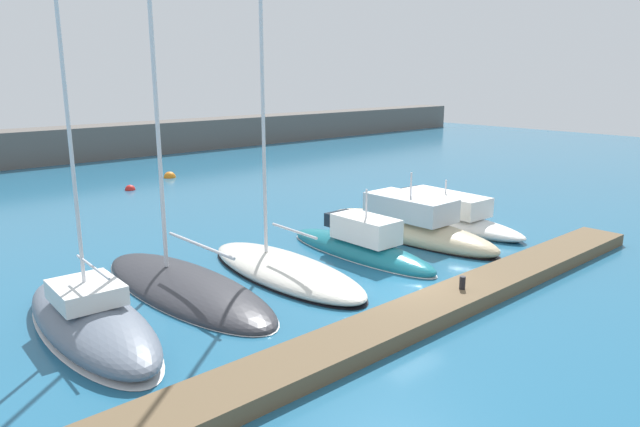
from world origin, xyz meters
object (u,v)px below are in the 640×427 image
dock_bollard (462,283)px  sailboat_charcoal_second (184,286)px  motorboat_white_sixth (438,214)px  sailboat_ivory_third (284,269)px  sailboat_slate_nearest (91,320)px  motorboat_sand_fifth (407,226)px  motorboat_teal_fourth (360,247)px  mooring_buoy_orange (170,178)px  mooring_buoy_red (130,190)px

dock_bollard → sailboat_charcoal_second: bearing=130.9°
motorboat_white_sixth → sailboat_ivory_third: bearing=97.2°
sailboat_slate_nearest → motorboat_sand_fifth: size_ratio=1.50×
sailboat_ivory_third → motorboat_teal_fourth: sailboat_ivory_third is taller
sailboat_charcoal_second → mooring_buoy_orange: sailboat_charcoal_second is taller
mooring_buoy_red → sailboat_charcoal_second: bearing=-109.2°
sailboat_ivory_third → motorboat_sand_fifth: bearing=-85.2°
mooring_buoy_red → dock_bollard: (-0.19, -25.84, 0.71)m
sailboat_charcoal_second → motorboat_sand_fifth: bearing=-94.4°
dock_bollard → motorboat_white_sixth: bearing=41.0°
sailboat_ivory_third → mooring_buoy_red: 19.90m
motorboat_sand_fifth → dock_bollard: motorboat_sand_fifth is taller
motorboat_white_sixth → dock_bollard: bearing=133.7°
mooring_buoy_red → motorboat_white_sixth: bearing=-67.4°
sailboat_ivory_third → motorboat_white_sixth: size_ratio=1.47×
sailboat_charcoal_second → motorboat_white_sixth: (14.33, -0.27, 0.31)m
sailboat_slate_nearest → mooring_buoy_red: bearing=-24.4°
motorboat_teal_fourth → mooring_buoy_red: bearing=3.9°
motorboat_teal_fourth → mooring_buoy_orange: motorboat_teal_fourth is taller
sailboat_charcoal_second → mooring_buoy_orange: bearing=-27.3°
sailboat_charcoal_second → sailboat_ivory_third: bearing=-107.5°
sailboat_slate_nearest → motorboat_white_sixth: (18.12, 1.00, 0.07)m
mooring_buoy_red → motorboat_sand_fifth: bearing=-76.1°
dock_bollard → motorboat_sand_fifth: bearing=52.6°
mooring_buoy_red → mooring_buoy_orange: bearing=30.6°
sailboat_charcoal_second → dock_bollard: (6.30, -7.26, 0.54)m
motorboat_white_sixth → motorboat_teal_fourth: bearing=101.4°
sailboat_charcoal_second → dock_bollard: sailboat_charcoal_second is taller
motorboat_white_sixth → mooring_buoy_orange: 21.64m
motorboat_sand_fifth → motorboat_white_sixth: bearing=-81.0°
motorboat_white_sixth → dock_bollard: (-8.03, -6.99, 0.23)m
sailboat_slate_nearest → motorboat_white_sixth: 18.15m
motorboat_sand_fifth → sailboat_ivory_third: bearing=92.3°
motorboat_teal_fourth → mooring_buoy_orange: bearing=-7.1°
sailboat_slate_nearest → sailboat_ivory_third: bearing=-85.8°
mooring_buoy_red → dock_bollard: bearing=-90.4°
sailboat_slate_nearest → sailboat_charcoal_second: bearing=-68.5°
sailboat_ivory_third → motorboat_sand_fifth: 7.63m
sailboat_slate_nearest → sailboat_ivory_third: size_ratio=0.99×
sailboat_charcoal_second → motorboat_white_sixth: sailboat_charcoal_second is taller
motorboat_sand_fifth → motorboat_teal_fourth: bearing=97.9°
sailboat_slate_nearest → mooring_buoy_orange: (14.45, 22.32, -0.41)m
sailboat_ivory_third → mooring_buoy_orange: bearing=-15.3°
sailboat_charcoal_second → sailboat_ivory_third: (3.64, -1.12, 0.08)m
mooring_buoy_orange → dock_bollard: bearing=-98.8°
sailboat_slate_nearest → motorboat_sand_fifth: bearing=-85.1°
sailboat_charcoal_second → mooring_buoy_orange: size_ratio=22.05×
sailboat_slate_nearest → dock_bollard: bearing=-117.8°
sailboat_charcoal_second → motorboat_teal_fourth: 7.69m
motorboat_sand_fifth → mooring_buoy_orange: 21.83m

